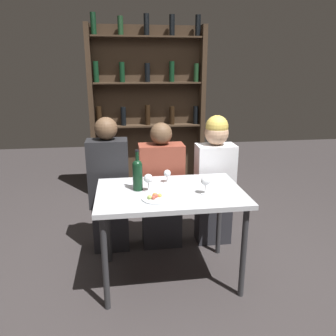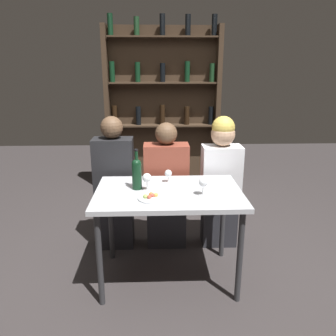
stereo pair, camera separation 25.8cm
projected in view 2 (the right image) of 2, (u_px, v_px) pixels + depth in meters
The scene contains 11 objects.
ground_plane at pixel (168, 276), 2.74m from camera, with size 10.00×10.00×0.00m, color #332D2D.
dining_table at pixel (169, 200), 2.54m from camera, with size 1.13×0.74×0.77m.
wine_rack_wall at pixel (163, 106), 4.33m from camera, with size 1.50×0.21×2.31m.
wine_bottle at pixel (137, 172), 2.52m from camera, with size 0.08×0.08×0.32m.
wine_glass_0 at pixel (203, 183), 2.41m from camera, with size 0.07×0.07×0.14m.
wine_glass_1 at pixel (168, 174), 2.69m from camera, with size 0.06×0.06×0.11m.
wine_glass_2 at pixel (147, 178), 2.50m from camera, with size 0.07×0.07×0.14m.
food_plate_0 at pixel (152, 197), 2.36m from camera, with size 0.22×0.22×0.04m.
seated_person_left at pixel (115, 187), 3.08m from camera, with size 0.36×0.22×1.27m.
seated_person_center at pixel (166, 190), 3.10m from camera, with size 0.41×0.22×1.21m.
seated_person_right at pixel (221, 182), 3.10m from camera, with size 0.36×0.22×1.27m.
Camera 2 is at (-0.09, -2.36, 1.67)m, focal length 35.00 mm.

